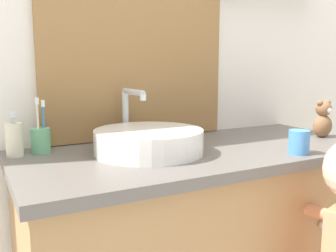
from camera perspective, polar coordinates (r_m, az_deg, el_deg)
The scene contains 6 objects.
wall_back at distance 1.61m, azimuth -0.02°, elevation 14.13°, with size 3.20×0.18×2.50m.
sink_basin at distance 1.26m, azimuth -3.00°, elevation -2.17°, with size 0.37×0.42×0.21m.
toothbrush_holder at distance 1.33m, azimuth -18.83°, elevation -1.80°, with size 0.07×0.07×0.19m.
soap_dispenser at distance 1.30m, azimuth -22.39°, elevation -1.82°, with size 0.05×0.05×0.15m.
teddy_bear at distance 1.67m, azimuth 22.53°, elevation 0.90°, with size 0.08×0.07×0.15m.
drinking_cup at distance 1.32m, azimuth 19.32°, elevation -2.32°, with size 0.07×0.07×0.08m, color #4789D1.
Camera 1 is at (-0.73, -0.79, 1.15)m, focal length 40.00 mm.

